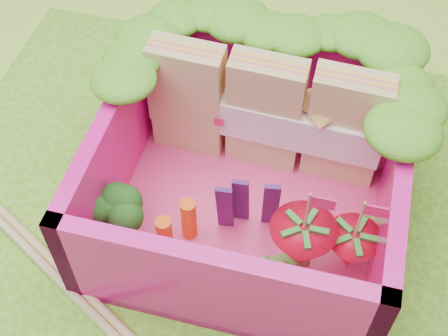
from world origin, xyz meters
TOP-DOWN VIEW (x-y plane):
  - ground at (0.00, 0.00)m, footprint 14.00×14.00m
  - placemat at (0.00, 0.00)m, footprint 2.60×2.60m
  - bento_floor at (0.24, 0.15)m, footprint 1.30×1.30m
  - bento_box at (0.24, 0.15)m, footprint 1.30×1.30m
  - lettuce_ruffle at (0.24, 0.61)m, footprint 1.43×0.77m
  - sandwich_stack at (0.25, 0.44)m, footprint 1.10×0.22m
  - broccoli at (-0.27, -0.18)m, footprint 0.31×0.31m
  - carrot_sticks at (-0.01, -0.16)m, footprint 0.14×0.18m
  - purple_wedges at (0.26, -0.01)m, footprint 0.26×0.09m
  - strawberry_left at (0.53, -0.13)m, footprint 0.28×0.28m
  - strawberry_right at (0.73, -0.08)m, footprint 0.23×0.23m
  - snap_peas at (0.59, -0.04)m, footprint 0.63×0.53m

SIDE VIEW (x-z plane):
  - ground at x=0.00m, z-range 0.00..0.00m
  - placemat at x=0.00m, z-range 0.00..0.03m
  - bento_floor at x=0.24m, z-range 0.03..0.08m
  - snap_peas at x=0.59m, z-range 0.08..0.13m
  - carrot_sticks at x=-0.01m, z-range 0.08..0.32m
  - strawberry_right at x=0.73m, z-range -0.03..0.44m
  - strawberry_left at x=0.53m, z-range -0.03..0.49m
  - broccoli at x=-0.27m, z-range 0.13..0.39m
  - purple_wedges at x=0.26m, z-range 0.08..0.46m
  - bento_box at x=0.24m, z-range 0.03..0.58m
  - sandwich_stack at x=0.25m, z-range 0.07..0.68m
  - lettuce_ruffle at x=0.24m, z-range 0.58..0.69m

